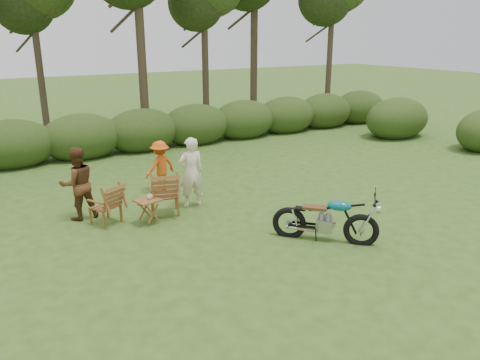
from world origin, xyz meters
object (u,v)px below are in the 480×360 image
side_table (149,212)px  adult_b (81,218)px  child (162,190)px  lawn_chair_left (107,223)px  lawn_chair_right (165,213)px  cup (150,197)px  motorcycle (324,240)px  adult_a (192,206)px

side_table → adult_b: (-1.15, 1.02, -0.26)m
side_table → child: bearing=61.3°
lawn_chair_left → side_table: 0.94m
side_table → child: child is taller
lawn_chair_right → adult_b: 1.77m
adult_b → cup: bearing=135.7°
side_table → cup: bearing=30.0°
motorcycle → cup: bearing=-178.7°
side_table → adult_b: size_ratio=0.33×
motorcycle → side_table: motorcycle is taller
side_table → cup: size_ratio=4.41×
lawn_chair_left → adult_a: (1.96, -0.02, 0.00)m
adult_a → adult_b: bearing=-8.1°
lawn_chair_left → adult_b: size_ratio=0.55×
lawn_chair_left → cup: bearing=123.2°
adult_a → lawn_chair_left: bearing=4.4°
side_table → child: 2.14m
motorcycle → lawn_chair_right: bearing=172.5°
cup → child: 2.16m
cup → adult_a: 1.37m
lawn_chair_right → cup: (-0.45, -0.32, 0.57)m
side_table → cup: 0.31m
motorcycle → adult_b: adult_b is taller
lawn_chair_left → child: 2.25m
motorcycle → cup: size_ratio=16.03×
lawn_chair_left → adult_a: adult_a is taller
adult_a → adult_b: adult_a is taller
lawn_chair_right → side_table: bearing=51.9°
child → side_table: bearing=46.4°
adult_a → motorcycle: bearing=119.4°
adult_a → child: (-0.19, 1.39, 0.00)m
lawn_chair_left → side_table: bearing=120.1°
motorcycle → lawn_chair_left: size_ratio=2.20×
adult_b → side_table: bearing=133.7°
cup → lawn_chair_left: bearing=150.1°
side_table → adult_b: bearing=138.5°
child → lawn_chair_right: bearing=56.0°
motorcycle → lawn_chair_right: motorcycle is taller
motorcycle → adult_a: size_ratio=1.18×
child → lawn_chair_left: bearing=22.8°
lawn_chair_left → adult_a: bearing=152.7°
lawn_chair_right → adult_b: bearing=-5.2°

